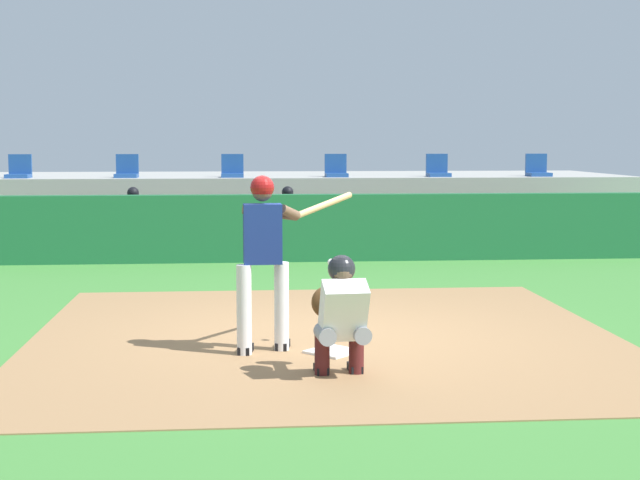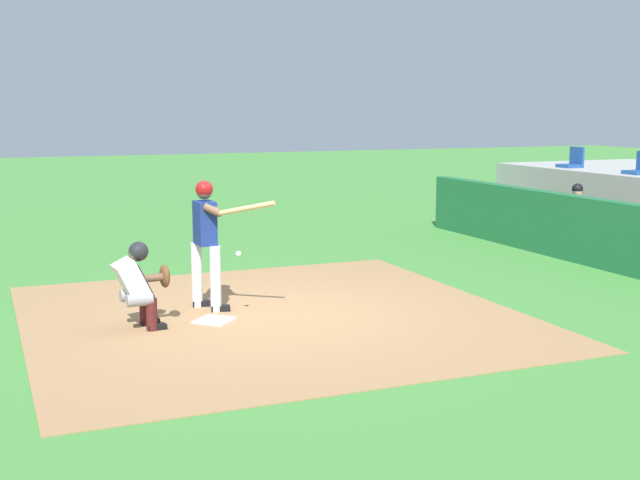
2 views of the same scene
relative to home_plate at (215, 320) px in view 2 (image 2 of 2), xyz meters
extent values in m
plane|color=#428438|center=(0.00, 0.80, -0.02)|extent=(80.00, 80.00, 0.00)
cube|color=#9E754C|center=(0.00, 0.80, -0.02)|extent=(6.40, 6.40, 0.01)
cube|color=white|center=(0.00, 0.00, 0.00)|extent=(0.62, 0.62, 0.02)
cylinder|color=silver|center=(-0.89, 0.00, 0.44)|extent=(0.15, 0.15, 0.92)
cylinder|color=silver|center=(-0.51, 0.16, 0.44)|extent=(0.15, 0.15, 0.92)
cube|color=navy|center=(-0.70, 0.08, 1.20)|extent=(0.39, 0.26, 0.60)
sphere|color=brown|center=(-0.70, 0.08, 1.63)|extent=(0.21, 0.21, 0.21)
sphere|color=maroon|center=(-0.70, 0.08, 1.66)|extent=(0.24, 0.24, 0.24)
cylinder|color=brown|center=(-0.62, 0.16, 1.41)|extent=(0.57, 0.17, 0.18)
cylinder|color=brown|center=(-0.43, 0.11, 1.41)|extent=(0.25, 0.25, 0.17)
cylinder|color=tan|center=(-0.05, 0.47, 1.45)|extent=(0.66, 0.63, 0.24)
cube|color=black|center=(-0.88, 0.06, 0.02)|extent=(0.17, 0.28, 0.09)
cube|color=black|center=(-0.50, 0.22, 0.02)|extent=(0.17, 0.28, 0.09)
cylinder|color=gray|center=(-0.17, -1.02, 0.40)|extent=(0.19, 0.33, 0.16)
cylinder|color=#4C1919|center=(-0.18, -0.87, 0.19)|extent=(0.14, 0.14, 0.42)
cube|color=black|center=(-0.19, -0.81, 0.02)|extent=(0.13, 0.25, 0.08)
cylinder|color=gray|center=(0.15, -1.00, 0.40)|extent=(0.19, 0.33, 0.16)
cylinder|color=#4C1919|center=(0.14, -0.85, 0.19)|extent=(0.14, 0.14, 0.42)
cube|color=black|center=(0.13, -0.79, 0.02)|extent=(0.13, 0.25, 0.08)
cube|color=white|center=(-0.01, -1.06, 0.62)|extent=(0.43, 0.47, 0.57)
cube|color=#2D2D33|center=(-0.02, -0.94, 0.62)|extent=(0.40, 0.28, 0.45)
sphere|color=brown|center=(-0.01, -0.98, 0.96)|extent=(0.21, 0.21, 0.21)
sphere|color=#232328|center=(-0.02, -0.96, 0.98)|extent=(0.25, 0.25, 0.25)
cylinder|color=brown|center=(-0.07, -0.84, 0.62)|extent=(0.14, 0.46, 0.10)
ellipsoid|color=brown|center=(-0.12, -0.62, 0.62)|extent=(0.29, 0.14, 0.30)
sphere|color=white|center=(0.01, 0.34, 0.87)|extent=(0.07, 0.07, 0.07)
cylinder|color=#939399|center=(-3.04, 8.05, 0.47)|extent=(0.15, 0.40, 0.15)
cylinder|color=#939399|center=(-3.04, 7.85, 0.20)|extent=(0.13, 0.13, 0.45)
cube|color=maroon|center=(-3.04, 7.80, 0.02)|extent=(0.11, 0.24, 0.08)
cylinder|color=#939399|center=(-2.78, 8.05, 0.47)|extent=(0.15, 0.40, 0.15)
cylinder|color=#939399|center=(-2.78, 7.85, 0.20)|extent=(0.13, 0.13, 0.45)
cube|color=maroon|center=(-2.78, 7.80, 0.02)|extent=(0.11, 0.24, 0.08)
cube|color=white|center=(-2.91, 8.27, 0.74)|extent=(0.36, 0.22, 0.54)
sphere|color=tan|center=(-2.91, 8.27, 1.13)|extent=(0.20, 0.20, 0.20)
sphere|color=black|center=(-2.91, 8.27, 1.17)|extent=(0.22, 0.22, 0.22)
cylinder|color=tan|center=(-3.11, 8.13, 0.63)|extent=(0.09, 0.41, 0.22)
cylinder|color=tan|center=(-2.71, 8.13, 0.63)|extent=(0.09, 0.41, 0.22)
cube|color=#1E478C|center=(-5.42, 10.10, 1.42)|extent=(0.46, 0.46, 0.08)
cube|color=#1E478C|center=(-5.42, 10.30, 1.66)|extent=(0.46, 0.06, 0.40)
cube|color=#1E478C|center=(-3.25, 10.10, 1.42)|extent=(0.46, 0.46, 0.08)
camera|label=1|loc=(-0.91, -9.15, 2.12)|focal=51.93mm
camera|label=2|loc=(10.26, -2.76, 2.75)|focal=46.37mm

